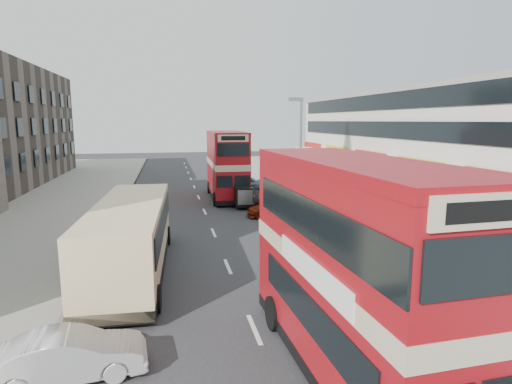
{
  "coord_description": "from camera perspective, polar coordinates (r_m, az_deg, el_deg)",
  "views": [
    {
      "loc": [
        -2.52,
        -10.27,
        6.56
      ],
      "look_at": [
        1.07,
        6.82,
        3.61
      ],
      "focal_mm": 29.66,
      "sensor_mm": 36.0,
      "label": 1
    }
  ],
  "objects": [
    {
      "name": "bus_main",
      "position": [
        11.14,
        13.24,
        -10.03
      ],
      "size": [
        3.1,
        9.93,
        5.45
      ],
      "rotation": [
        0.0,
        0.0,
        3.18
      ],
      "color": "black",
      "rests_on": "ground"
    },
    {
      "name": "kerb_left",
      "position": [
        31.16,
        -18.2,
        -2.9
      ],
      "size": [
        0.2,
        90.0,
        0.16
      ],
      "primitive_type": "cube",
      "color": "gray",
      "rests_on": "ground"
    },
    {
      "name": "pavement_left",
      "position": [
        32.38,
        -28.64,
        -3.15
      ],
      "size": [
        12.0,
        90.0,
        0.15
      ],
      "primitive_type": "cube",
      "color": "gray",
      "rests_on": "ground"
    },
    {
      "name": "car_left_front",
      "position": [
        12.53,
        -23.77,
        -19.54
      ],
      "size": [
        3.91,
        1.7,
        1.25
      ],
      "primitive_type": "imported",
      "rotation": [
        0.0,
        0.0,
        1.67
      ],
      "color": "silver",
      "rests_on": "ground"
    },
    {
      "name": "car_right_b",
      "position": [
        33.31,
        1.51,
        -0.67
      ],
      "size": [
        4.53,
        2.2,
        1.24
      ],
      "primitive_type": "imported",
      "rotation": [
        0.0,
        0.0,
        -1.6
      ],
      "color": "#D54F15",
      "rests_on": "ground"
    },
    {
      "name": "pavement_right",
      "position": [
        34.19,
        13.53,
        -1.6
      ],
      "size": [
        12.0,
        90.0,
        0.15
      ],
      "primitive_type": "cube",
      "color": "gray",
      "rests_on": "ground"
    },
    {
      "name": "ground",
      "position": [
        12.44,
        1.77,
        -22.22
      ],
      "size": [
        160.0,
        160.0,
        0.0
      ],
      "primitive_type": "plane",
      "color": "#28282B",
      "rests_on": "ground"
    },
    {
      "name": "car_right_c",
      "position": [
        40.84,
        -1.81,
        1.25
      ],
      "size": [
        3.82,
        1.81,
        1.26
      ],
      "primitive_type": "imported",
      "rotation": [
        0.0,
        0.0,
        -1.66
      ],
      "color": "teal",
      "rests_on": "ground"
    },
    {
      "name": "commercial_row",
      "position": [
        39.36,
        23.11,
        6.12
      ],
      "size": [
        9.9,
        46.2,
        9.3
      ],
      "color": "silver",
      "rests_on": "ground"
    },
    {
      "name": "car_right_a",
      "position": [
        29.16,
        3.0,
        -2.16
      ],
      "size": [
        4.45,
        2.17,
        1.25
      ],
      "primitive_type": "imported",
      "rotation": [
        0.0,
        0.0,
        -1.67
      ],
      "color": "maroon",
      "rests_on": "ground"
    },
    {
      "name": "kerb_right",
      "position": [
        32.13,
        3.96,
        -2.06
      ],
      "size": [
        0.2,
        90.0,
        0.16
      ],
      "primitive_type": "cube",
      "color": "gray",
      "rests_on": "ground"
    },
    {
      "name": "cyclist",
      "position": [
        29.94,
        0.05,
        -1.7
      ],
      "size": [
        0.75,
        1.67,
        2.04
      ],
      "rotation": [
        0.0,
        0.0,
        -0.12
      ],
      "color": "gray",
      "rests_on": "ground"
    },
    {
      "name": "road_surface",
      "position": [
        31.07,
        -6.94,
        -2.65
      ],
      "size": [
        12.0,
        90.0,
        0.01
      ],
      "primitive_type": "cube",
      "color": "#28282B",
      "rests_on": "ground"
    },
    {
      "name": "pedestrian_near",
      "position": [
        26.73,
        13.13,
        -2.68
      ],
      "size": [
        0.74,
        0.64,
        1.68
      ],
      "primitive_type": "imported",
      "rotation": [
        0.0,
        0.0,
        3.58
      ],
      "color": "gray",
      "rests_on": "pavement_right"
    },
    {
      "name": "bus_second",
      "position": [
        35.93,
        -3.94,
        3.7
      ],
      "size": [
        2.91,
        9.98,
        5.47
      ],
      "rotation": [
        0.0,
        0.0,
        3.12
      ],
      "color": "black",
      "rests_on": "ground"
    },
    {
      "name": "street_lamp",
      "position": [
        29.73,
        5.91,
        6.13
      ],
      "size": [
        1.0,
        0.2,
        8.12
      ],
      "color": "slate",
      "rests_on": "ground"
    },
    {
      "name": "coach",
      "position": [
        19.07,
        -16.52,
        -5.57
      ],
      "size": [
        3.28,
        11.0,
        2.88
      ],
      "rotation": [
        0.0,
        0.0,
        -0.05
      ],
      "color": "black",
      "rests_on": "ground"
    }
  ]
}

